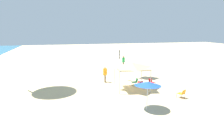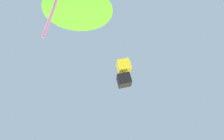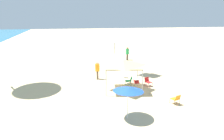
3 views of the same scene
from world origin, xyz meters
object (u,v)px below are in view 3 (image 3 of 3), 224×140
(person_by_tent, at_px, (97,69))
(cooler_box, at_px, (136,81))
(canopy_tent, at_px, (123,63))
(folding_chair_facing_ocean, at_px, (148,81))
(banner_flag, at_px, (115,57))
(person_watching_sky, at_px, (127,52))
(folding_chair_right_of_tent, at_px, (176,99))
(beach_umbrella, at_px, (128,89))
(folding_chair_near_cooler, at_px, (129,80))

(person_by_tent, bearing_deg, cooler_box, 75.14)
(canopy_tent, bearing_deg, person_by_tent, 32.20)
(folding_chair_facing_ocean, distance_m, banner_flag, 4.55)
(person_watching_sky, height_order, person_by_tent, person_by_tent)
(cooler_box, relative_size, person_watching_sky, 0.33)
(cooler_box, height_order, person_watching_sky, person_watching_sky)
(folding_chair_right_of_tent, bearing_deg, person_by_tent, -74.27)
(folding_chair_facing_ocean, height_order, banner_flag, banner_flag)
(canopy_tent, relative_size, folding_chair_facing_ocean, 4.36)
(canopy_tent, height_order, folding_chair_right_of_tent, canopy_tent)
(beach_umbrella, distance_m, folding_chair_facing_ocean, 6.98)
(person_watching_sky, xyz_separation_m, person_by_tent, (-8.35, 4.87, 0.03))
(person_watching_sky, bearing_deg, canopy_tent, 14.64)
(cooler_box, height_order, banner_flag, banner_flag)
(banner_flag, bearing_deg, folding_chair_right_of_tent, -153.87)
(person_by_tent, bearing_deg, person_watching_sky, 159.20)
(cooler_box, relative_size, banner_flag, 0.16)
(beach_umbrella, relative_size, person_by_tent, 1.21)
(banner_flag, bearing_deg, canopy_tent, -177.06)
(folding_chair_right_of_tent, bearing_deg, person_watching_sky, -109.72)
(folding_chair_near_cooler, bearing_deg, folding_chair_right_of_tent, 32.18)
(beach_umbrella, bearing_deg, banner_flag, -2.72)
(canopy_tent, xyz_separation_m, cooler_box, (1.63, -1.67, -2.30))
(folding_chair_right_of_tent, xyz_separation_m, cooler_box, (5.43, 1.84, -0.27))
(folding_chair_facing_ocean, relative_size, banner_flag, 0.22)
(folding_chair_near_cooler, bearing_deg, person_by_tent, -123.62)
(person_watching_sky, bearing_deg, folding_chair_facing_ocean, 26.79)
(canopy_tent, xyz_separation_m, folding_chair_near_cooler, (1.09, -0.84, -2.03))
(canopy_tent, bearing_deg, beach_umbrella, 173.41)
(canopy_tent, bearing_deg, folding_chair_right_of_tent, -137.30)
(banner_flag, bearing_deg, beach_umbrella, 177.28)
(folding_chair_facing_ocean, height_order, folding_chair_near_cooler, same)
(cooler_box, distance_m, person_watching_sky, 10.15)
(folding_chair_facing_ocean, relative_size, folding_chair_right_of_tent, 1.00)
(canopy_tent, bearing_deg, banner_flag, 2.94)
(canopy_tent, xyz_separation_m, person_by_tent, (3.32, 2.09, -1.38))
(folding_chair_facing_ocean, bearing_deg, cooler_box, 106.80)
(cooler_box, bearing_deg, folding_chair_right_of_tent, -161.25)
(folding_chair_right_of_tent, relative_size, banner_flag, 0.22)
(folding_chair_right_of_tent, height_order, person_by_tent, person_by_tent)
(folding_chair_facing_ocean, bearing_deg, banner_flag, 107.74)
(canopy_tent, bearing_deg, folding_chair_facing_ocean, -77.11)
(person_watching_sky, bearing_deg, person_by_tent, -2.20)
(folding_chair_facing_ocean, xyz_separation_m, folding_chair_right_of_tent, (-4.38, -0.97, 0.00))
(folding_chair_right_of_tent, xyz_separation_m, banner_flag, (7.55, 3.70, 1.80))
(beach_umbrella, distance_m, folding_chair_near_cooler, 6.88)
(folding_chair_near_cooler, relative_size, person_watching_sky, 0.44)
(person_by_tent, bearing_deg, canopy_tent, 41.60)
(beach_umbrella, xyz_separation_m, person_watching_sky, (17.11, -3.40, -0.98))
(canopy_tent, height_order, banner_flag, banner_flag)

